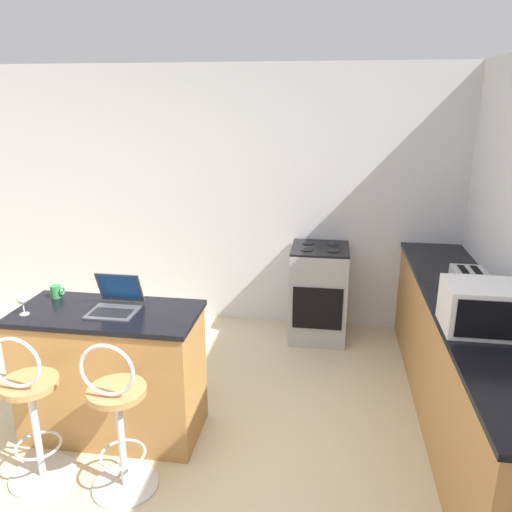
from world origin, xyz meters
TOP-DOWN VIEW (x-y plane):
  - ground_plane at (0.00, 0.00)m, footprint 20.00×20.00m
  - wall_back at (0.00, 2.61)m, footprint 12.00×0.06m
  - breakfast_bar at (-0.30, 0.58)m, footprint 1.23×0.58m
  - counter_right at (2.13, 1.04)m, footprint 0.58×3.11m
  - bar_stool_near at (-0.58, 0.05)m, footprint 0.40×0.40m
  - bar_stool_far at (-0.03, 0.05)m, footprint 0.40×0.40m
  - laptop at (-0.25, 0.61)m, footprint 0.31×0.31m
  - microwave at (2.11, 0.65)m, footprint 0.52×0.37m
  - toaster at (2.14, 1.27)m, footprint 0.24×0.26m
  - stove_range at (1.07, 2.28)m, footprint 0.54×0.56m
  - mug_green at (-0.75, 0.75)m, footprint 0.09×0.07m
  - wine_glass_tall at (-0.81, 0.45)m, footprint 0.07×0.07m

SIDE VIEW (x-z plane):
  - ground_plane at x=0.00m, z-range 0.00..0.00m
  - stove_range at x=1.07m, z-range 0.00..0.93m
  - counter_right at x=2.13m, z-range 0.00..0.93m
  - breakfast_bar at x=-0.30m, z-range 0.00..0.93m
  - bar_stool_near at x=-0.58m, z-range -0.03..0.99m
  - bar_stool_far at x=-0.03m, z-range -0.03..0.99m
  - mug_green at x=-0.75m, z-range 0.93..1.02m
  - laptop at x=-0.25m, z-range 0.87..1.11m
  - toaster at x=2.14m, z-range 0.93..1.11m
  - wine_glass_tall at x=-0.81m, z-range 0.96..1.10m
  - microwave at x=2.11m, z-range 0.93..1.22m
  - wall_back at x=0.00m, z-range 0.00..2.60m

